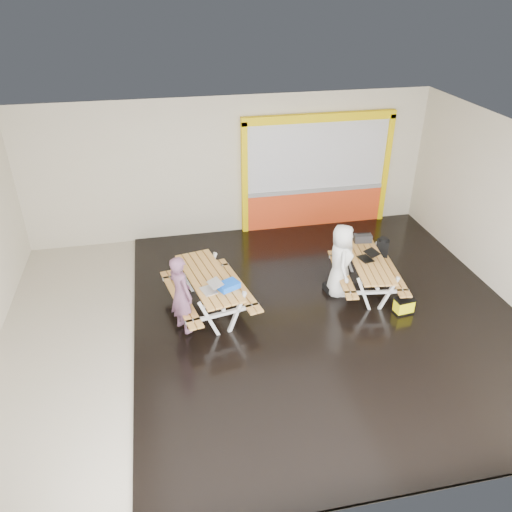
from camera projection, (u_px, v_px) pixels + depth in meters
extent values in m
cube|color=beige|center=(265.00, 323.00, 9.76)|extent=(10.00, 8.00, 0.01)
cube|color=white|center=(267.00, 148.00, 8.02)|extent=(10.00, 8.00, 0.01)
cube|color=beige|center=(231.00, 168.00, 12.29)|extent=(10.00, 0.01, 3.50)
cube|color=beige|center=(346.00, 414.00, 5.48)|extent=(10.00, 0.01, 3.50)
cube|color=black|center=(326.00, 314.00, 9.96)|extent=(7.50, 7.98, 0.05)
cube|color=#E5441A|center=(314.00, 209.00, 13.23)|extent=(3.60, 0.12, 1.00)
cube|color=gray|center=(315.00, 190.00, 12.97)|extent=(3.60, 0.14, 0.10)
cube|color=silver|center=(318.00, 156.00, 12.53)|extent=(3.60, 0.08, 1.72)
cube|color=yellow|center=(245.00, 180.00, 12.43)|extent=(0.14, 0.16, 2.90)
cube|color=yellow|center=(385.00, 170.00, 13.08)|extent=(0.14, 0.16, 2.90)
cube|color=yellow|center=(320.00, 118.00, 12.03)|extent=(3.88, 0.16, 0.20)
cube|color=#D09549|center=(193.00, 281.00, 9.56)|extent=(0.57, 2.08, 0.04)
cube|color=#D09549|center=(201.00, 279.00, 9.61)|extent=(0.57, 2.08, 0.04)
cube|color=#D09549|center=(208.00, 277.00, 9.67)|extent=(0.57, 2.08, 0.04)
cube|color=#D09549|center=(215.00, 276.00, 9.72)|extent=(0.57, 2.08, 0.04)
cube|color=#D09549|center=(223.00, 274.00, 9.77)|extent=(0.57, 2.08, 0.04)
cube|color=white|center=(209.00, 319.00, 9.12)|extent=(0.39, 0.14, 0.84)
cube|color=white|center=(237.00, 312.00, 9.31)|extent=(0.39, 0.14, 0.84)
cube|color=white|center=(223.00, 314.00, 9.19)|extent=(1.42, 0.36, 0.06)
cube|color=white|center=(223.00, 301.00, 9.06)|extent=(0.71, 0.21, 0.06)
cube|color=white|center=(184.00, 277.00, 10.39)|extent=(0.39, 0.14, 0.84)
cube|color=white|center=(209.00, 271.00, 10.58)|extent=(0.39, 0.14, 0.84)
cube|color=white|center=(196.00, 272.00, 10.46)|extent=(1.42, 0.36, 0.06)
cube|color=white|center=(196.00, 261.00, 10.33)|extent=(0.71, 0.21, 0.06)
cube|color=white|center=(209.00, 287.00, 9.77)|extent=(0.42, 1.70, 0.06)
cube|color=#D09549|center=(177.00, 299.00, 9.60)|extent=(0.56, 2.08, 0.04)
cube|color=#D09549|center=(184.00, 297.00, 9.65)|extent=(0.56, 2.08, 0.04)
cube|color=#D09549|center=(233.00, 285.00, 10.00)|extent=(0.56, 2.08, 0.04)
cube|color=#D09549|center=(239.00, 284.00, 10.05)|extent=(0.56, 2.08, 0.04)
cube|color=#D09549|center=(356.00, 261.00, 10.34)|extent=(0.37, 1.91, 0.04)
cube|color=#D09549|center=(362.00, 261.00, 10.35)|extent=(0.37, 1.91, 0.04)
cube|color=#D09549|center=(368.00, 261.00, 10.36)|extent=(0.37, 1.91, 0.04)
cube|color=#D09549|center=(375.00, 260.00, 10.37)|extent=(0.37, 1.91, 0.04)
cube|color=#D09549|center=(381.00, 260.00, 10.38)|extent=(0.37, 1.91, 0.04)
cube|color=white|center=(364.00, 294.00, 9.88)|extent=(0.36, 0.10, 0.77)
cube|color=white|center=(389.00, 293.00, 9.91)|extent=(0.36, 0.10, 0.77)
cube|color=white|center=(376.00, 292.00, 9.88)|extent=(1.31, 0.23, 0.06)
cube|color=white|center=(378.00, 282.00, 9.75)|extent=(0.65, 0.14, 0.06)
cube|color=white|center=(347.00, 258.00, 11.14)|extent=(0.36, 0.10, 0.77)
cube|color=white|center=(369.00, 257.00, 11.17)|extent=(0.36, 0.10, 0.77)
cube|color=white|center=(358.00, 256.00, 11.14)|extent=(1.31, 0.23, 0.06)
cube|color=white|center=(359.00, 246.00, 11.01)|extent=(0.65, 0.14, 0.06)
cube|color=white|center=(367.00, 269.00, 10.46)|extent=(0.27, 1.56, 0.06)
cube|color=#D09549|center=(339.00, 274.00, 10.47)|extent=(0.37, 1.91, 0.04)
cube|color=#D09549|center=(345.00, 273.00, 10.48)|extent=(0.37, 1.91, 0.04)
cube|color=#D09549|center=(388.00, 272.00, 10.53)|extent=(0.37, 1.91, 0.04)
cube|color=#D09549|center=(394.00, 271.00, 10.54)|extent=(0.37, 1.91, 0.04)
imported|color=#69435B|center=(181.00, 294.00, 9.06)|extent=(0.60, 0.67, 1.55)
imported|color=white|center=(341.00, 261.00, 10.24)|extent=(0.67, 0.88, 1.61)
cube|color=silver|center=(208.00, 291.00, 9.22)|extent=(0.33, 0.39, 0.02)
cube|color=silver|center=(215.00, 283.00, 9.22)|extent=(0.31, 0.38, 0.07)
cube|color=silver|center=(215.00, 283.00, 9.22)|extent=(0.27, 0.34, 0.05)
cube|color=black|center=(365.00, 259.00, 10.38)|extent=(0.29, 0.37, 0.02)
cube|color=black|center=(372.00, 253.00, 10.37)|extent=(0.28, 0.36, 0.06)
cube|color=silver|center=(372.00, 253.00, 10.37)|extent=(0.24, 0.32, 0.05)
cube|color=blue|center=(228.00, 285.00, 9.28)|extent=(0.47, 0.42, 0.11)
cube|color=black|center=(363.00, 238.00, 11.01)|extent=(0.40, 0.24, 0.17)
cylinder|color=black|center=(363.00, 233.00, 10.94)|extent=(0.29, 0.06, 0.02)
cube|color=black|center=(382.00, 248.00, 10.99)|extent=(0.31, 0.27, 0.38)
cylinder|color=black|center=(383.00, 240.00, 10.88)|extent=(0.23, 0.23, 0.09)
cube|color=black|center=(334.00, 287.00, 10.63)|extent=(0.42, 0.34, 0.15)
cube|color=black|center=(403.00, 312.00, 9.96)|extent=(0.40, 0.29, 0.04)
cube|color=#FBF308|center=(404.00, 306.00, 9.89)|extent=(0.38, 0.27, 0.28)
cube|color=black|center=(405.00, 300.00, 9.82)|extent=(0.40, 0.29, 0.03)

